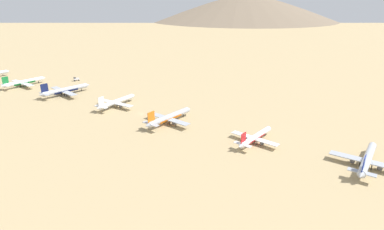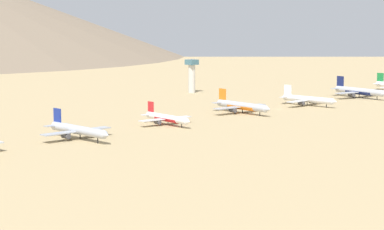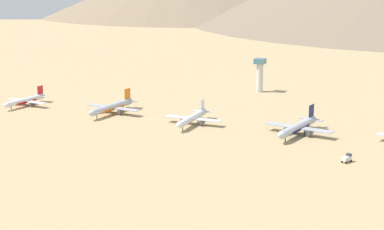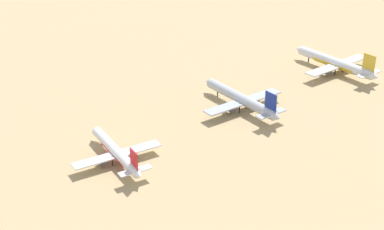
{
  "view_description": "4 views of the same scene",
  "coord_description": "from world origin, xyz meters",
  "px_view_note": "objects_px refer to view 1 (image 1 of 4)",
  "views": [
    {
      "loc": [
        -162.57,
        -158.01,
        82.49
      ],
      "look_at": [
        4.91,
        -42.17,
        6.51
      ],
      "focal_mm": 30.31,
      "sensor_mm": 36.0,
      "label": 1
    },
    {
      "loc": [
        289.73,
        -349.37,
        56.32
      ],
      "look_at": [
        9.22,
        -78.75,
        4.84
      ],
      "focal_mm": 72.62,
      "sensor_mm": 36.0,
      "label": 2
    },
    {
      "loc": [
        329.71,
        180.07,
        92.55
      ],
      "look_at": [
        4.81,
        28.4,
        6.7
      ],
      "focal_mm": 62.07,
      "sensor_mm": 36.0,
      "label": 3
    },
    {
      "loc": [
        -142.57,
        -13.47,
        97.39
      ],
      "look_at": [
        3.63,
        -121.52,
        6.9
      ],
      "focal_mm": 53.74,
      "sensor_mm": 36.0,
      "label": 4
    }
  ],
  "objects_px": {
    "parked_jet_4": "(116,102)",
    "parked_jet_6": "(24,82)",
    "parked_jet_3": "(169,117)",
    "service_truck": "(76,79)",
    "parked_jet_1": "(367,159)",
    "parked_jet_2": "(255,137)",
    "parked_jet_5": "(65,90)"
  },
  "relations": [
    {
      "from": "parked_jet_3",
      "to": "service_truck",
      "type": "height_order",
      "value": "parked_jet_3"
    },
    {
      "from": "parked_jet_1",
      "to": "parked_jet_6",
      "type": "height_order",
      "value": "parked_jet_1"
    },
    {
      "from": "parked_jet_1",
      "to": "parked_jet_5",
      "type": "distance_m",
      "value": 235.54
    },
    {
      "from": "parked_jet_6",
      "to": "service_truck",
      "type": "distance_m",
      "value": 47.79
    },
    {
      "from": "service_truck",
      "to": "parked_jet_4",
      "type": "bearing_deg",
      "value": -109.42
    },
    {
      "from": "parked_jet_3",
      "to": "parked_jet_6",
      "type": "distance_m",
      "value": 172.81
    },
    {
      "from": "parked_jet_2",
      "to": "parked_jet_4",
      "type": "bearing_deg",
      "value": 90.52
    },
    {
      "from": "parked_jet_1",
      "to": "parked_jet_4",
      "type": "height_order",
      "value": "parked_jet_1"
    },
    {
      "from": "parked_jet_4",
      "to": "parked_jet_6",
      "type": "xyz_separation_m",
      "value": [
        -8.51,
        117.44,
        0.13
      ]
    },
    {
      "from": "parked_jet_6",
      "to": "service_truck",
      "type": "relative_size",
      "value": 7.58
    },
    {
      "from": "parked_jet_1",
      "to": "service_truck",
      "type": "height_order",
      "value": "parked_jet_1"
    },
    {
      "from": "parked_jet_1",
      "to": "parked_jet_3",
      "type": "height_order",
      "value": "parked_jet_3"
    },
    {
      "from": "parked_jet_4",
      "to": "service_truck",
      "type": "height_order",
      "value": "parked_jet_4"
    },
    {
      "from": "parked_jet_4",
      "to": "parked_jet_6",
      "type": "height_order",
      "value": "parked_jet_6"
    },
    {
      "from": "parked_jet_2",
      "to": "parked_jet_6",
      "type": "height_order",
      "value": "parked_jet_6"
    },
    {
      "from": "parked_jet_3",
      "to": "parked_jet_4",
      "type": "relative_size",
      "value": 1.08
    },
    {
      "from": "parked_jet_5",
      "to": "parked_jet_6",
      "type": "relative_size",
      "value": 1.08
    },
    {
      "from": "parked_jet_4",
      "to": "service_truck",
      "type": "distance_m",
      "value": 99.92
    },
    {
      "from": "parked_jet_1",
      "to": "parked_jet_3",
      "type": "relative_size",
      "value": 0.98
    },
    {
      "from": "parked_jet_1",
      "to": "service_truck",
      "type": "xyz_separation_m",
      "value": [
        26.62,
        269.31,
        -2.18
      ]
    },
    {
      "from": "parked_jet_1",
      "to": "parked_jet_4",
      "type": "distance_m",
      "value": 175.21
    },
    {
      "from": "service_truck",
      "to": "parked_jet_5",
      "type": "bearing_deg",
      "value": -137.22
    },
    {
      "from": "parked_jet_1",
      "to": "parked_jet_4",
      "type": "xyz_separation_m",
      "value": [
        -6.59,
        175.08,
        -0.25
      ]
    },
    {
      "from": "parked_jet_3",
      "to": "parked_jet_4",
      "type": "xyz_separation_m",
      "value": [
        3.72,
        55.3,
        -0.26
      ]
    },
    {
      "from": "parked_jet_1",
      "to": "parked_jet_3",
      "type": "bearing_deg",
      "value": 94.92
    },
    {
      "from": "parked_jet_1",
      "to": "parked_jet_5",
      "type": "height_order",
      "value": "parked_jet_5"
    },
    {
      "from": "parked_jet_5",
      "to": "parked_jet_4",
      "type": "bearing_deg",
      "value": -86.67
    },
    {
      "from": "parked_jet_2",
      "to": "parked_jet_4",
      "type": "xyz_separation_m",
      "value": [
        -1.07,
        116.55,
        0.42
      ]
    },
    {
      "from": "parked_jet_1",
      "to": "parked_jet_5",
      "type": "xyz_separation_m",
      "value": [
        -10.1,
        235.33,
        0.22
      ]
    },
    {
      "from": "parked_jet_3",
      "to": "service_truck",
      "type": "bearing_deg",
      "value": 76.13
    },
    {
      "from": "parked_jet_4",
      "to": "parked_jet_6",
      "type": "relative_size",
      "value": 0.96
    },
    {
      "from": "parked_jet_1",
      "to": "parked_jet_6",
      "type": "distance_m",
      "value": 292.92
    }
  ]
}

